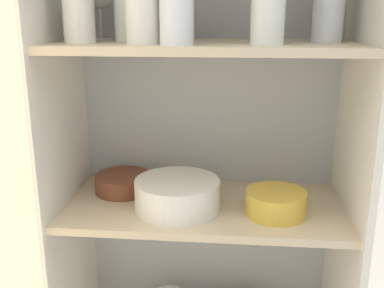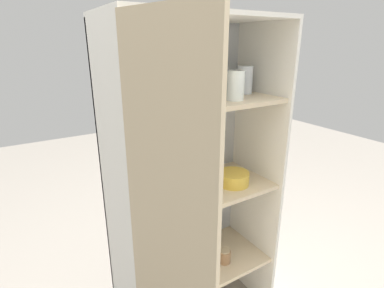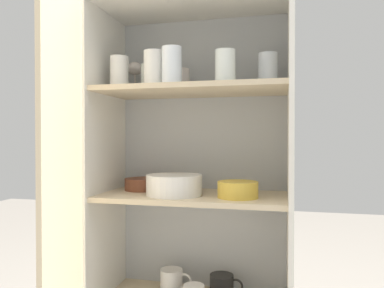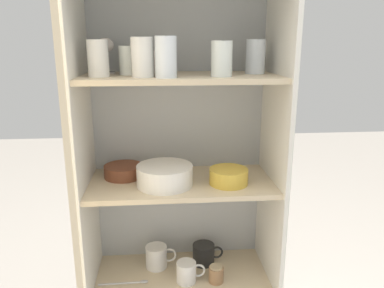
% 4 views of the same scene
% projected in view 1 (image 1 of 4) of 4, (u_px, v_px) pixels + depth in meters
% --- Properties ---
extents(cupboard_back_panel, '(0.78, 0.02, 1.53)m').
position_uv_depth(cupboard_back_panel, '(208.00, 182.00, 1.39)').
color(cupboard_back_panel, '#B2B7BC').
rests_on(cupboard_back_panel, ground_plane).
extents(cupboard_side_left, '(0.02, 0.39, 1.53)m').
position_uv_depth(cupboard_side_left, '(68.00, 201.00, 1.25)').
color(cupboard_side_left, white).
rests_on(cupboard_side_left, ground_plane).
extents(cupboard_side_right, '(0.02, 0.39, 1.53)m').
position_uv_depth(cupboard_side_right, '(347.00, 212.00, 1.18)').
color(cupboard_side_right, white).
rests_on(cupboard_side_right, ground_plane).
extents(shelf_board_middle, '(0.74, 0.36, 0.02)m').
position_uv_depth(shelf_board_middle, '(204.00, 207.00, 1.22)').
color(shelf_board_middle, beige).
extents(shelf_board_upper, '(0.74, 0.36, 0.02)m').
position_uv_depth(shelf_board_upper, '(205.00, 46.00, 1.10)').
color(shelf_board_upper, beige).
extents(cupboard_door, '(0.11, 0.38, 1.53)m').
position_uv_depth(cupboard_door, '(16.00, 280.00, 0.88)').
color(cupboard_door, tan).
rests_on(cupboard_door, ground_plane).
extents(tumbler_glass_0, '(0.08, 0.08, 0.11)m').
position_uv_depth(tumbler_glass_0, '(130.00, 19.00, 1.12)').
color(tumbler_glass_0, white).
rests_on(tumbler_glass_0, shelf_board_upper).
extents(tumbler_glass_1, '(0.08, 0.08, 0.13)m').
position_uv_depth(tumbler_glass_1, '(328.00, 14.00, 1.08)').
color(tumbler_glass_1, white).
rests_on(tumbler_glass_1, shelf_board_upper).
extents(tumbler_glass_2, '(0.08, 0.08, 0.14)m').
position_uv_depth(tumbler_glass_2, '(177.00, 12.00, 0.97)').
color(tumbler_glass_2, white).
rests_on(tumbler_glass_2, shelf_board_upper).
extents(tumbler_glass_3, '(0.07, 0.07, 0.13)m').
position_uv_depth(tumbler_glass_3, '(79.00, 15.00, 1.05)').
color(tumbler_glass_3, white).
rests_on(tumbler_glass_3, shelf_board_upper).
extents(tumbler_glass_4, '(0.08, 0.08, 0.14)m').
position_uv_depth(tumbler_glass_4, '(143.00, 13.00, 1.01)').
color(tumbler_glass_4, white).
rests_on(tumbler_glass_4, shelf_board_upper).
extents(tumbler_glass_5, '(0.08, 0.08, 0.12)m').
position_uv_depth(tumbler_glass_5, '(268.00, 16.00, 0.98)').
color(tumbler_glass_5, white).
rests_on(tumbler_glass_5, shelf_board_upper).
extents(tumbler_glass_6, '(0.08, 0.08, 0.09)m').
position_uv_depth(tumbler_glass_6, '(179.00, 22.00, 1.15)').
color(tumbler_glass_6, silver).
rests_on(tumbler_glass_6, shelf_board_upper).
extents(wine_glass_0, '(0.07, 0.07, 0.14)m').
position_uv_depth(wine_glass_0, '(99.00, 2.00, 1.18)').
color(wine_glass_0, silver).
rests_on(wine_glass_0, shelf_board_upper).
extents(plate_stack_white, '(0.22, 0.22, 0.08)m').
position_uv_depth(plate_stack_white, '(177.00, 195.00, 1.17)').
color(plate_stack_white, white).
rests_on(plate_stack_white, shelf_board_middle).
extents(mixing_bowl_large, '(0.15, 0.15, 0.06)m').
position_uv_depth(mixing_bowl_large, '(276.00, 202.00, 1.14)').
color(mixing_bowl_large, gold).
rests_on(mixing_bowl_large, shelf_board_middle).
extents(serving_bowl_small, '(0.16, 0.16, 0.05)m').
position_uv_depth(serving_bowl_small, '(123.00, 182.00, 1.29)').
color(serving_bowl_small, brown).
rests_on(serving_bowl_small, shelf_board_middle).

